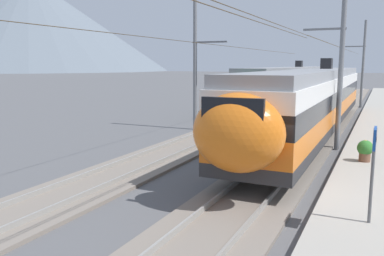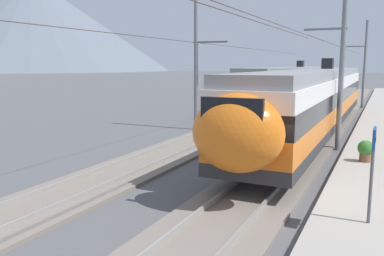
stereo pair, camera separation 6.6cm
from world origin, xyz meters
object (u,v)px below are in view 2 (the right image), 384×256
Objects in this scene: train_near_platform at (315,98)px; catenary_mast_mid at (340,63)px; catenary_mast_far_side at (198,62)px; catenary_mast_east at (363,63)px; train_far_track at (290,83)px; potted_plant_platform_edge at (366,150)px; platform_sign at (373,154)px.

train_near_platform is 0.67× the size of catenary_mast_mid.
catenary_mast_far_side reaches higher than catenary_mast_mid.
catenary_mast_east is 1.00× the size of catenary_mast_far_side.
train_far_track is 0.73× the size of catenary_mast_far_side.
train_near_platform is 7.44m from catenary_mast_far_side.
train_far_track is 26.26m from potted_plant_platform_edge.
catenary_mast_east is at bearing -0.00° from catenary_mast_mid.
platform_sign is (-31.62, -8.73, -0.19)m from train_far_track.
train_near_platform is 4.32m from catenary_mast_mid.
catenary_mast_east reaches higher than potted_plant_platform_edge.
train_far_track is 32.80m from platform_sign.
catenary_mast_mid reaches higher than potted_plant_platform_edge.
train_near_platform is 7.72m from potted_plant_platform_edge.
train_far_track is 0.73× the size of catenary_mast_east.
train_far_track is 18.91m from catenary_mast_far_side.
train_near_platform reaches higher than potted_plant_platform_edge.
catenary_mast_east is at bearing -88.76° from train_far_track.
catenary_mast_east is (18.06, -1.57, 2.03)m from train_near_platform.
train_far_track is at bearing 91.24° from catenary_mast_east.
catenary_mast_far_side is (-18.71, 1.84, 2.04)m from train_far_track.
catenary_mast_mid is at bearing -155.83° from train_near_platform.
catenary_mast_far_side reaches higher than platform_sign.
catenary_mast_far_side reaches higher than train_far_track.
train_far_track is at bearing -5.61° from catenary_mast_far_side.
train_near_platform is 14.13m from platform_sign.
catenary_mast_mid is at bearing 10.52° from platform_sign.
catenary_mast_east is at bearing 3.42° from platform_sign.
platform_sign is at bearing -164.56° from train_far_track.
catenary_mast_east is (0.15, -6.84, 2.03)m from train_far_track.
catenary_mast_mid is 21.56m from catenary_mast_east.
catenary_mast_mid is at bearing 23.63° from potted_plant_platform_edge.
catenary_mast_mid is at bearing -162.29° from train_far_track.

